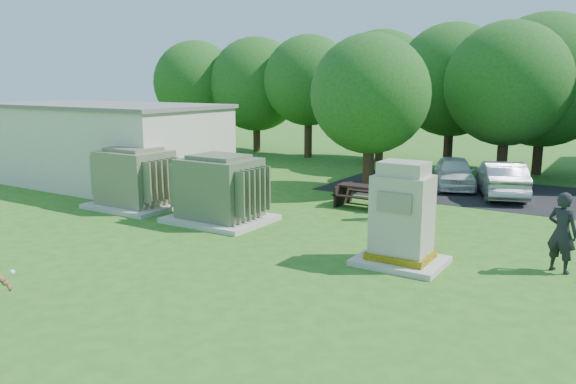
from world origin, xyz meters
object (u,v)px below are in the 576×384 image
Objects in this scene: picnic_table at (363,194)px; car_silver_a at (501,179)px; transformer_right at (220,190)px; car_white at (454,172)px; person_by_generator at (562,232)px; transformer_left at (135,179)px; person_at_picnic at (396,194)px; generator_cabinet at (402,220)px.

car_silver_a is at bearing 50.61° from picnic_table.
car_silver_a is (3.61, 4.40, 0.20)m from picnic_table.
transformer_right is 10.45m from car_white.
person_by_generator is at bearing -29.66° from picnic_table.
transformer_left is 1.71× the size of picnic_table.
person_at_picnic is 0.45× the size of car_white.
transformer_left is 8.77m from person_at_picnic.
car_white is (-1.74, 10.38, -0.44)m from generator_cabinet.
car_white is at bearing 47.55° from person_at_picnic.
person_by_generator is 10.29m from car_white.
generator_cabinet is 1.48× the size of person_at_picnic.
person_by_generator is (6.61, -3.77, 0.46)m from picnic_table.
transformer_right reaches higher than person_at_picnic.
generator_cabinet is at bearing -8.70° from transformer_right.
transformer_left is 0.81× the size of car_white.
generator_cabinet is 0.60× the size of car_silver_a.
picnic_table is (6.59, 4.19, -0.50)m from transformer_left.
transformer_left is 1.81× the size of person_at_picnic.
person_at_picnic is at bearing 49.98° from car_silver_a.
transformer_right is at bearing 171.21° from person_at_picnic.
picnic_table is 0.43× the size of car_silver_a.
transformer_left is 13.34m from car_silver_a.
generator_cabinet is 3.54m from person_by_generator.
transformer_left is at bearing 180.00° from transformer_right.
generator_cabinet is 9.56m from car_silver_a.
transformer_left is at bearing 157.62° from person_at_picnic.
transformer_right reaches higher than car_silver_a.
transformer_left is 1.00× the size of transformer_right.
transformer_right is 1.23× the size of generator_cabinet.
transformer_left is 3.70m from transformer_right.
transformer_right is 10.78m from car_silver_a.
generator_cabinet reaches higher than picnic_table.
car_white is at bearing 64.45° from transformer_right.
car_white is (1.62, 5.23, 0.16)m from picnic_table.
car_silver_a is at bearing 88.45° from generator_cabinet.
generator_cabinet reaches higher than transformer_left.
generator_cabinet is at bearing 44.25° from person_by_generator.
generator_cabinet is 0.66× the size of car_white.
car_white is 0.91× the size of car_silver_a.
transformer_right is at bearing 0.00° from transformer_left.
transformer_right is 1.62× the size of person_by_generator.
car_silver_a is at bearing -48.58° from person_by_generator.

